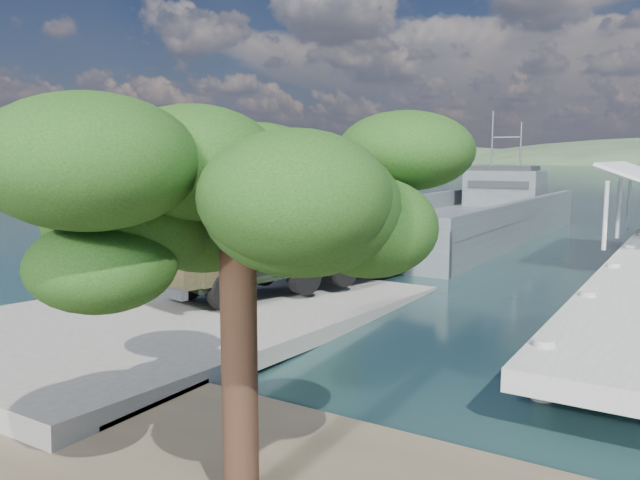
# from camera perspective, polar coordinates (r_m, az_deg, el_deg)

# --- Properties ---
(ground) EXTENTS (1400.00, 1400.00, 0.00)m
(ground) POSITION_cam_1_polar(r_m,az_deg,el_deg) (22.23, -9.39, -6.74)
(ground) COLOR #173237
(ground) RESTS_ON ground
(boat_ramp) EXTENTS (10.00, 18.00, 0.50)m
(boat_ramp) POSITION_cam_1_polar(r_m,az_deg,el_deg) (21.45, -11.17, -6.62)
(boat_ramp) COLOR gray
(boat_ramp) RESTS_ON ground
(shoreline_rocks) EXTENTS (3.20, 5.60, 0.90)m
(shoreline_rocks) POSITION_cam_1_polar(r_m,az_deg,el_deg) (26.94, -18.70, -4.52)
(shoreline_rocks) COLOR slate
(shoreline_rocks) RESTS_ON ground
(landing_craft) EXTENTS (8.62, 33.35, 9.88)m
(landing_craft) POSITION_cam_1_polar(r_m,az_deg,el_deg) (42.97, 12.94, 1.16)
(landing_craft) COLOR #464F52
(landing_craft) RESTS_ON ground
(military_truck) EXTENTS (4.43, 8.87, 3.95)m
(military_truck) POSITION_cam_1_polar(r_m,az_deg,el_deg) (23.01, -4.33, 0.08)
(military_truck) COLOR black
(military_truck) RESTS_ON boat_ramp
(soldier) EXTENTS (0.86, 0.75, 1.97)m
(soldier) POSITION_cam_1_polar(r_m,az_deg,el_deg) (22.91, -14.87, -2.66)
(soldier) COLOR black
(soldier) RESTS_ON boat_ramp
(overhang_tree) EXTENTS (6.57, 6.05, 5.97)m
(overhang_tree) POSITION_cam_1_polar(r_m,az_deg,el_deg) (9.17, -8.21, 3.33)
(overhang_tree) COLOR black
(overhang_tree) RESTS_ON ground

